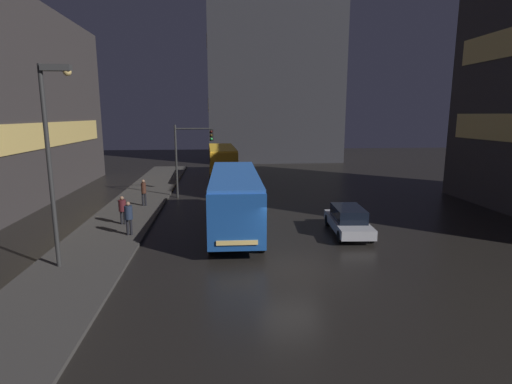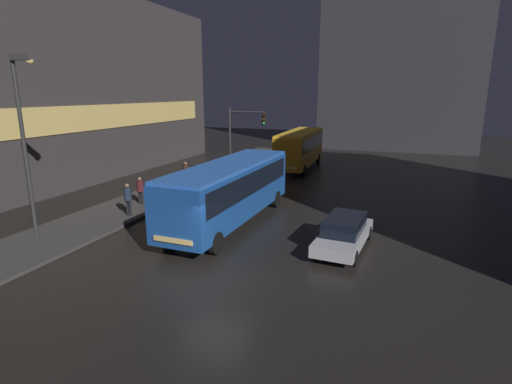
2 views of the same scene
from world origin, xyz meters
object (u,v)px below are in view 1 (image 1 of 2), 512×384
Objects in this scene: car_taxi at (348,220)px; street_lamp_sidewalk at (53,138)px; pedestrian_near at (129,215)px; traffic_light_main at (190,149)px; pedestrian_far at (122,207)px; bus_near at (235,195)px; pedestrian_mid at (144,191)px; bus_far at (222,160)px.

car_taxi is 0.58× the size of street_lamp_sidewalk.
car_taxi is 2.66× the size of pedestrian_near.
pedestrian_near is 0.22× the size of street_lamp_sidewalk.
pedestrian_near is 10.96m from traffic_light_main.
pedestrian_far is 0.20× the size of street_lamp_sidewalk.
bus_near is 5.82× the size of pedestrian_mid.
pedestrian_far is at bearing 67.28° from bus_far.
pedestrian_mid is (-5.53, -10.65, -0.86)m from bus_far.
street_lamp_sidewalk reaches higher than pedestrian_near.
bus_far is 2.05× the size of car_taxi.
car_taxi is 14.42m from traffic_light_main.
bus_near reaches higher than pedestrian_near.
traffic_light_main is at bearing 28.63° from pedestrian_far.
bus_near is at bearing -71.46° from traffic_light_main.
street_lamp_sidewalk is (-0.93, -6.46, 4.36)m from pedestrian_far.
street_lamp_sidewalk is at bearing -157.70° from pedestrian_near.
pedestrian_far is (-12.59, 2.50, 0.40)m from car_taxi.
car_taxi is at bearing 16.35° from street_lamp_sidewalk.
traffic_light_main reaches higher than pedestrian_near.
bus_near is at bearing 55.23° from pedestrian_mid.
bus_near is 1.31× the size of street_lamp_sidewalk.
pedestrian_near is (-5.04, -17.67, -0.84)m from bus_far.
pedestrian_mid is (-6.12, 5.93, -0.78)m from bus_near.
street_lamp_sidewalk is at bearing 2.94° from pedestrian_mid.
pedestrian_mid is at bearing 48.77° from pedestrian_near.
traffic_light_main is at bearing 73.68° from street_lamp_sidewalk.
pedestrian_far is 9.20m from traffic_light_main.
car_taxi is at bearing -49.03° from traffic_light_main.
car_taxi is (6.71, -17.96, -1.33)m from bus_far.
pedestrian_mid is at bearing -132.06° from traffic_light_main.
bus_near is 9.76m from street_lamp_sidewalk.
traffic_light_main is 15.31m from street_lamp_sidewalk.
pedestrian_near is at bearing 12.12° from bus_near.
bus_far is 5.43× the size of pedestrian_near.
street_lamp_sidewalk is at bearing -137.18° from pedestrian_far.
car_taxi is 2.88× the size of pedestrian_far.
pedestrian_far is at bearing -112.35° from traffic_light_main.
pedestrian_far is at bearing 81.83° from street_lamp_sidewalk.
bus_far is 18.39m from pedestrian_near.
pedestrian_near is at bearing 72.15° from bus_far.
pedestrian_far is (-6.45, 1.12, -0.85)m from bus_near.
street_lamp_sidewalk reaches higher than traffic_light_main.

